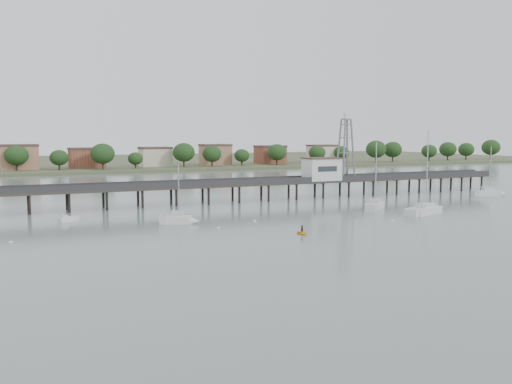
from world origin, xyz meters
The scene contains 13 objects.
ground_plane centered at (0.00, 0.00, 0.00)m, with size 500.00×500.00×0.00m, color slate.
pier centered at (0.00, 60.00, 3.79)m, with size 150.00×5.00×5.50m.
pier_building centered at (25.00, 60.00, 6.67)m, with size 8.40×5.40×5.30m.
lattice_tower centered at (31.50, 60.00, 11.10)m, with size 3.20×3.20×15.50m.
sailboat_c centered at (24.64, 38.54, 0.64)m, with size 7.97×7.31×13.85m.
sailboat_b centered at (-16.23, 35.80, 0.66)m, with size 6.12×4.14×10.07m.
sailboat_e centered at (64.03, 46.12, 0.65)m, with size 7.71×4.64×12.34m.
sailboat_d centered at (29.58, 28.84, 0.63)m, with size 10.51×5.90×16.50m.
white_tender centered at (-32.93, 46.27, 0.40)m, with size 3.59×2.62×1.29m.
yellow_dinghy centered at (-3.03, 19.24, 0.00)m, with size 1.78×0.52×2.49m, color yellow.
dinghy_occupant centered at (-3.03, 19.24, 0.00)m, with size 0.42×1.14×0.27m, color black.
mooring_buoys centered at (5.85, 31.87, 0.08)m, with size 89.31×22.94×0.39m.
far_shore centered at (0.36, 239.58, 0.95)m, with size 500.00×170.00×10.40m.
Camera 1 is at (-43.75, -53.15, 14.61)m, focal length 40.00 mm.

